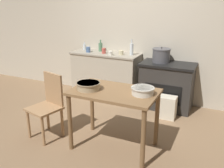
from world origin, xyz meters
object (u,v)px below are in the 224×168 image
(cup_center_left, at_px, (104,51))
(stove, at_px, (167,86))
(bottle_far_left, at_px, (101,47))
(bottle_left, at_px, (85,47))
(mixing_bowl_small, at_px, (143,90))
(work_table, at_px, (114,100))
(chair, at_px, (48,104))
(stock_pot, at_px, (161,55))
(cup_center_right, at_px, (121,53))
(flour_sack, at_px, (167,107))
(cup_center, at_px, (110,53))
(cup_mid_right, at_px, (88,50))
(bottle_mid_left, at_px, (132,49))
(mixing_bowl_large, at_px, (88,86))

(cup_center_left, bearing_deg, stove, 1.83)
(bottle_far_left, bearing_deg, bottle_left, -177.28)
(mixing_bowl_small, relative_size, bottle_far_left, 1.25)
(work_table, xyz_separation_m, chair, (-0.97, -0.11, -0.19))
(stock_pot, height_order, bottle_left, stock_pot)
(cup_center_left, xyz_separation_m, cup_center_right, (0.34, 0.03, -0.01))
(flour_sack, bearing_deg, bottle_left, 164.18)
(flour_sack, xyz_separation_m, cup_center, (-1.16, 0.28, 0.75))
(work_table, height_order, cup_mid_right, cup_mid_right)
(cup_mid_right, bearing_deg, bottle_mid_left, 7.25)
(bottle_mid_left, bearing_deg, stove, -3.83)
(mixing_bowl_large, height_order, mixing_bowl_small, mixing_bowl_large)
(bottle_left, bearing_deg, flour_sack, -15.82)
(cup_center_left, bearing_deg, bottle_mid_left, 9.29)
(stock_pot, xyz_separation_m, cup_center, (-0.90, -0.16, -0.01))
(bottle_left, height_order, cup_center_right, bottle_left)
(bottle_left, distance_m, bottle_mid_left, 1.04)
(chair, distance_m, bottle_left, 1.91)
(stock_pot, xyz_separation_m, cup_center_left, (-1.09, -0.07, 0.00))
(stove, bearing_deg, cup_center, -172.62)
(stove, relative_size, stock_pot, 2.96)
(mixing_bowl_small, xyz_separation_m, cup_center, (-1.09, 1.41, 0.09))
(work_table, relative_size, cup_center, 13.57)
(bottle_far_left, relative_size, cup_center, 2.83)
(mixing_bowl_small, xyz_separation_m, bottle_mid_left, (-0.75, 1.59, 0.16))
(chair, distance_m, cup_mid_right, 1.71)
(flour_sack, height_order, mixing_bowl_large, mixing_bowl_large)
(stove, relative_size, cup_center_left, 9.23)
(cup_center, bearing_deg, stove, 7.38)
(bottle_mid_left, bearing_deg, chair, -108.45)
(cup_center_left, distance_m, cup_center_right, 0.35)
(chair, xyz_separation_m, cup_center_left, (0.05, 1.64, 0.46))
(flour_sack, height_order, stock_pot, stock_pot)
(cup_center_right, bearing_deg, mixing_bowl_large, -81.06)
(bottle_far_left, height_order, cup_center_right, bottle_far_left)
(work_table, xyz_separation_m, cup_center_left, (-0.92, 1.53, 0.28))
(bottle_left, height_order, bottle_mid_left, bottle_mid_left)
(chair, bearing_deg, cup_mid_right, 113.62)
(bottle_far_left, relative_size, cup_center_right, 2.60)
(chair, bearing_deg, work_table, 20.15)
(stove, xyz_separation_m, bottle_mid_left, (-0.70, 0.05, 0.59))
(stove, xyz_separation_m, bottle_far_left, (-1.38, 0.12, 0.57))
(chair, distance_m, cup_center_right, 1.78)
(bottle_mid_left, bearing_deg, stock_pot, -1.91)
(flour_sack, relative_size, stock_pot, 1.19)
(cup_center_right, height_order, cup_mid_right, cup_mid_right)
(mixing_bowl_large, xyz_separation_m, bottle_far_left, (-0.76, 1.79, 0.13))
(stock_pot, relative_size, cup_mid_right, 3.06)
(cup_mid_right, bearing_deg, cup_center_right, 4.52)
(cup_center_left, bearing_deg, bottle_far_left, 133.20)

